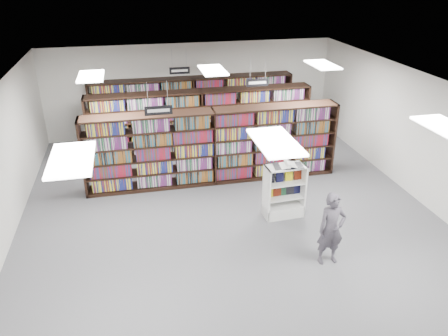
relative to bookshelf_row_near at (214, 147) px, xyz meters
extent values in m
plane|color=#545459|center=(0.00, -2.00, -1.05)|extent=(12.00, 12.00, 0.00)
cube|color=silver|center=(0.00, -2.00, 2.15)|extent=(10.00, 12.00, 0.10)
cube|color=silver|center=(0.00, 4.00, 0.55)|extent=(10.00, 0.10, 3.20)
cube|color=silver|center=(5.00, -2.00, 0.55)|extent=(0.10, 12.00, 3.20)
cube|color=black|center=(0.00, 0.00, 0.00)|extent=(7.00, 0.60, 2.10)
cube|color=maroon|center=(0.00, 0.00, 0.00)|extent=(6.88, 0.42, 1.98)
cube|color=black|center=(0.00, 2.00, 0.00)|extent=(7.00, 0.60, 2.10)
cube|color=maroon|center=(0.00, 2.00, 0.00)|extent=(6.88, 0.42, 1.98)
cube|color=black|center=(0.00, 3.70, 0.00)|extent=(7.00, 0.60, 2.10)
cube|color=maroon|center=(0.00, 3.70, 0.00)|extent=(6.88, 0.42, 1.98)
cylinder|color=#B2B2B7|center=(-1.73, -1.00, 1.86)|extent=(0.01, 0.01, 0.58)
cylinder|color=#B2B2B7|center=(-1.27, -1.00, 1.86)|extent=(0.01, 0.01, 0.58)
cube|color=black|center=(-1.50, -1.00, 1.46)|extent=(0.65, 0.02, 0.22)
cube|color=white|center=(-1.50, -1.01, 1.46)|extent=(0.52, 0.00, 0.08)
cylinder|color=#B2B2B7|center=(1.27, 1.00, 1.86)|extent=(0.01, 0.01, 0.58)
cylinder|color=#B2B2B7|center=(1.73, 1.00, 1.86)|extent=(0.01, 0.01, 0.58)
cube|color=black|center=(1.50, 1.00, 1.46)|extent=(0.65, 0.02, 0.22)
cube|color=white|center=(1.50, 0.99, 1.46)|extent=(0.52, 0.00, 0.08)
cylinder|color=#B2B2B7|center=(-0.73, 3.00, 1.86)|extent=(0.01, 0.01, 0.58)
cylinder|color=#B2B2B7|center=(-0.27, 3.00, 1.86)|extent=(0.01, 0.01, 0.58)
cube|color=black|center=(-0.50, 3.00, 1.46)|extent=(0.65, 0.02, 0.22)
cube|color=white|center=(-0.50, 2.99, 1.46)|extent=(0.52, 0.00, 0.08)
cube|color=white|center=(-3.00, -5.00, 2.11)|extent=(0.60, 1.20, 0.04)
cube|color=white|center=(0.00, -5.00, 2.11)|extent=(0.60, 1.20, 0.04)
cube|color=white|center=(3.00, -5.00, 2.11)|extent=(0.60, 1.20, 0.04)
cube|color=white|center=(-3.00, 0.00, 2.11)|extent=(0.60, 1.20, 0.04)
cube|color=white|center=(0.00, 0.00, 2.11)|extent=(0.60, 1.20, 0.04)
cube|color=white|center=(3.00, 0.00, 2.11)|extent=(0.60, 1.20, 0.04)
cube|color=white|center=(1.29, -2.19, -0.91)|extent=(0.98, 0.52, 0.29)
cube|color=white|center=(0.84, -2.21, -0.38)|extent=(0.06, 0.48, 1.34)
cube|color=white|center=(1.75, -2.17, -0.38)|extent=(0.06, 0.48, 1.34)
cube|color=white|center=(1.28, -1.97, -0.38)|extent=(0.95, 0.08, 1.34)
cube|color=white|center=(1.29, -2.19, 0.27)|extent=(0.98, 0.52, 0.03)
cube|color=white|center=(1.29, -2.19, -0.53)|extent=(0.90, 0.48, 0.02)
cube|color=white|center=(1.29, -2.19, -0.14)|extent=(0.90, 0.48, 0.02)
cube|color=black|center=(0.93, -2.16, 0.01)|extent=(0.19, 0.08, 0.29)
cube|color=black|center=(1.17, -2.15, 0.01)|extent=(0.19, 0.08, 0.29)
cube|color=yellow|center=(1.41, -2.13, 0.01)|extent=(0.19, 0.08, 0.29)
cube|color=#651B0B|center=(1.65, -2.12, 0.01)|extent=(0.19, 0.08, 0.29)
cube|color=yellow|center=(0.95, -2.16, -0.38)|extent=(0.21, 0.07, 0.27)
cube|color=#651B0B|center=(1.12, -2.15, -0.38)|extent=(0.21, 0.07, 0.27)
cube|color=#19462A|center=(1.29, -2.14, -0.38)|extent=(0.21, 0.07, 0.27)
cube|color=black|center=(1.46, -2.13, -0.38)|extent=(0.21, 0.07, 0.27)
cube|color=black|center=(1.63, -2.12, -0.38)|extent=(0.21, 0.07, 0.27)
cube|color=black|center=(1.34, -2.21, 0.29)|extent=(0.73, 0.47, 0.02)
cube|color=white|center=(1.18, -2.21, 0.31)|extent=(0.35, 0.40, 0.06)
cube|color=white|center=(1.51, -2.21, 0.31)|extent=(0.34, 0.40, 0.08)
cylinder|color=white|center=(1.32, -2.21, 0.35)|extent=(0.14, 0.36, 0.10)
imported|color=#4B4650|center=(1.60, -4.13, -0.26)|extent=(0.58, 0.38, 1.58)
camera|label=1|loc=(-2.11, -10.90, 4.62)|focal=35.00mm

